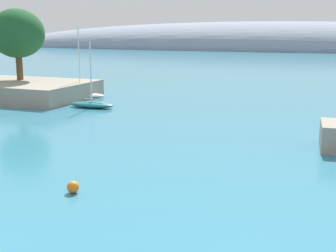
# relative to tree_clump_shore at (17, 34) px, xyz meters

# --- Properties ---
(shore_outcrop) EXTENTS (18.72, 13.13, 2.35)m
(shore_outcrop) POSITION_rel_tree_clump_shore_xyz_m (1.76, -1.89, -7.75)
(shore_outcrop) COLOR gray
(shore_outcrop) RESTS_ON ground
(tree_clump_shore) EXTENTS (7.69, 7.69, 10.07)m
(tree_clump_shore) POSITION_rel_tree_clump_shore_xyz_m (0.00, 0.00, 0.00)
(tree_clump_shore) COLOR brown
(tree_clump_shore) RESTS_ON shore_outcrop
(distant_ridge) EXTENTS (306.43, 59.62, 27.38)m
(distant_ridge) POSITION_rel_tree_clump_shore_xyz_m (2.74, 177.00, -8.92)
(distant_ridge) COLOR gray
(distant_ridge) RESTS_ON ground
(sailboat_white_near_shore) EXTENTS (6.93, 4.19, 9.95)m
(sailboat_white_near_shore) POSITION_rel_tree_clump_shore_xyz_m (9.54, 0.87, -8.42)
(sailboat_white_near_shore) COLOR white
(sailboat_white_near_shore) RESTS_ON water
(sailboat_teal_mid_mooring) EXTENTS (5.96, 2.24, 8.12)m
(sailboat_teal_mid_mooring) POSITION_rel_tree_clump_shore_xyz_m (15.04, -5.20, -8.46)
(sailboat_teal_mid_mooring) COLOR #1E6B70
(sailboat_teal_mid_mooring) RESTS_ON water
(mooring_buoy_orange) EXTENTS (0.73, 0.73, 0.73)m
(mooring_buoy_orange) POSITION_rel_tree_clump_shore_xyz_m (29.59, -31.46, -8.56)
(mooring_buoy_orange) COLOR orange
(mooring_buoy_orange) RESTS_ON water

